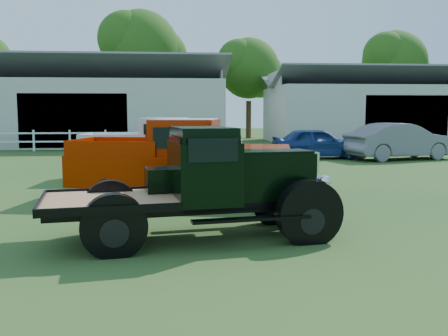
{
  "coord_description": "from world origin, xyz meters",
  "views": [
    {
      "loc": [
        -0.67,
        -8.99,
        2.2
      ],
      "look_at": [
        0.2,
        1.2,
        1.05
      ],
      "focal_mm": 40.0,
      "sensor_mm": 36.0,
      "label": 1
    }
  ],
  "objects_px": {
    "misc_car_grey": "(400,141)",
    "white_pickup": "(163,149)",
    "red_pickup": "(182,159)",
    "vintage_flatbed": "(198,183)",
    "misc_car_blue": "(317,143)"
  },
  "relations": [
    {
      "from": "misc_car_grey",
      "to": "white_pickup",
      "type": "bearing_deg",
      "value": 104.55
    },
    {
      "from": "red_pickup",
      "to": "misc_car_grey",
      "type": "bearing_deg",
      "value": 54.96
    },
    {
      "from": "red_pickup",
      "to": "white_pickup",
      "type": "distance_m",
      "value": 3.93
    },
    {
      "from": "vintage_flatbed",
      "to": "misc_car_grey",
      "type": "distance_m",
      "value": 16.99
    },
    {
      "from": "red_pickup",
      "to": "misc_car_blue",
      "type": "distance_m",
      "value": 12.46
    },
    {
      "from": "white_pickup",
      "to": "misc_car_grey",
      "type": "height_order",
      "value": "white_pickup"
    },
    {
      "from": "misc_car_blue",
      "to": "white_pickup",
      "type": "bearing_deg",
      "value": 134.78
    },
    {
      "from": "vintage_flatbed",
      "to": "red_pickup",
      "type": "relative_size",
      "value": 0.87
    },
    {
      "from": "red_pickup",
      "to": "white_pickup",
      "type": "relative_size",
      "value": 1.05
    },
    {
      "from": "misc_car_blue",
      "to": "red_pickup",
      "type": "bearing_deg",
      "value": 149.86
    },
    {
      "from": "misc_car_blue",
      "to": "misc_car_grey",
      "type": "relative_size",
      "value": 0.84
    },
    {
      "from": "misc_car_grey",
      "to": "vintage_flatbed",
      "type": "bearing_deg",
      "value": 130.44
    },
    {
      "from": "white_pickup",
      "to": "misc_car_blue",
      "type": "bearing_deg",
      "value": 48.23
    },
    {
      "from": "red_pickup",
      "to": "misc_car_blue",
      "type": "bearing_deg",
      "value": 69.77
    },
    {
      "from": "red_pickup",
      "to": "white_pickup",
      "type": "bearing_deg",
      "value": 110.17
    }
  ]
}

